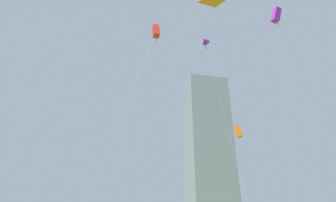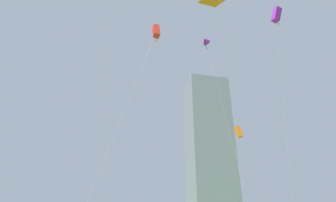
{
  "view_description": "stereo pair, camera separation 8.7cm",
  "coord_description": "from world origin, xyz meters",
  "px_view_note": "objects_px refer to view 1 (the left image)",
  "views": [
    {
      "loc": [
        -5.89,
        -11.98,
        2.01
      ],
      "look_at": [
        1.31,
        7.85,
        11.4
      ],
      "focal_mm": 26.1,
      "sensor_mm": 36.0,
      "label": 1
    },
    {
      "loc": [
        -5.81,
        -12.01,
        2.01
      ],
      "look_at": [
        1.31,
        7.85,
        11.4
      ],
      "focal_mm": 26.1,
      "sensor_mm": 36.0,
      "label": 2
    }
  ],
  "objects_px": {
    "kite_flying_0": "(205,41)",
    "kite_flying_2": "(156,31)",
    "kite_flying_4": "(276,15)",
    "kite_flying_1": "(238,132)",
    "distant_highrise_0": "(208,141)"
  },
  "relations": [
    {
      "from": "kite_flying_1",
      "to": "kite_flying_4",
      "type": "xyz_separation_m",
      "value": [
        4.81,
        -5.54,
        16.32
      ]
    },
    {
      "from": "kite_flying_2",
      "to": "kite_flying_4",
      "type": "height_order",
      "value": "kite_flying_4"
    },
    {
      "from": "kite_flying_0",
      "to": "kite_flying_2",
      "type": "distance_m",
      "value": 15.28
    },
    {
      "from": "kite_flying_1",
      "to": "kite_flying_4",
      "type": "distance_m",
      "value": 17.89
    },
    {
      "from": "kite_flying_0",
      "to": "kite_flying_4",
      "type": "height_order",
      "value": "kite_flying_0"
    },
    {
      "from": "kite_flying_2",
      "to": "kite_flying_0",
      "type": "bearing_deg",
      "value": 27.5
    },
    {
      "from": "kite_flying_0",
      "to": "kite_flying_1",
      "type": "distance_m",
      "value": 24.44
    },
    {
      "from": "kite_flying_4",
      "to": "kite_flying_1",
      "type": "bearing_deg",
      "value": 130.95
    },
    {
      "from": "kite_flying_1",
      "to": "kite_flying_2",
      "type": "height_order",
      "value": "kite_flying_2"
    },
    {
      "from": "kite_flying_2",
      "to": "kite_flying_4",
      "type": "distance_m",
      "value": 17.73
    },
    {
      "from": "kite_flying_2",
      "to": "kite_flying_4",
      "type": "xyz_separation_m",
      "value": [
        15.31,
        -8.93,
        0.22
      ]
    },
    {
      "from": "kite_flying_0",
      "to": "kite_flying_1",
      "type": "relative_size",
      "value": 2.87
    },
    {
      "from": "kite_flying_0",
      "to": "kite_flying_2",
      "type": "xyz_separation_m",
      "value": [
        -12.39,
        -6.45,
        -6.19
      ]
    },
    {
      "from": "kite_flying_1",
      "to": "kite_flying_0",
      "type": "bearing_deg",
      "value": 79.15
    },
    {
      "from": "kite_flying_1",
      "to": "distant_highrise_0",
      "type": "distance_m",
      "value": 101.77
    }
  ]
}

